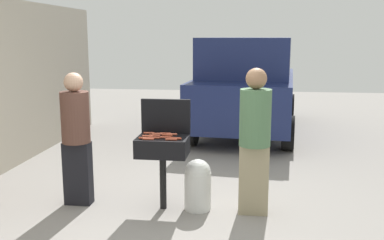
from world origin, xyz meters
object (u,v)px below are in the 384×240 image
person_right (255,136)px  hot_dog_6 (148,139)px  hot_dog_7 (157,134)px  propane_tank (198,183)px  hot_dog_9 (165,134)px  hot_dog_10 (176,138)px  hot_dog_0 (171,139)px  hot_dog_11 (149,133)px  hot_dog_8 (148,136)px  hot_dog_4 (172,134)px  hot_dog_1 (155,136)px  hot_dog_2 (167,135)px  parked_minivan (247,85)px  bbq_grill (163,149)px  hot_dog_5 (166,137)px  person_left (76,134)px  hot_dog_12 (144,138)px  hot_dog_3 (154,138)px

person_right → hot_dog_6: bearing=0.3°
hot_dog_7 → propane_tank: size_ratio=0.21×
hot_dog_9 → hot_dog_10: size_ratio=1.00×
hot_dog_0 → hot_dog_11: size_ratio=1.00×
hot_dog_6 → person_right: bearing=7.5°
hot_dog_8 → hot_dog_11: (-0.02, 0.16, 0.00)m
hot_dog_4 → hot_dog_9: same height
hot_dog_1 → hot_dog_2: (0.14, 0.04, 0.00)m
propane_tank → parked_minivan: bearing=83.2°
hot_dog_1 → hot_dog_7: bearing=83.6°
bbq_grill → hot_dog_4: 0.21m
hot_dog_0 → hot_dog_7: size_ratio=1.00×
hot_dog_5 → hot_dog_11: 0.32m
hot_dog_9 → hot_dog_10: same height
hot_dog_6 → person_right: size_ratio=0.08×
hot_dog_7 → hot_dog_10: (0.26, -0.20, 0.00)m
hot_dog_0 → hot_dog_10: size_ratio=1.00×
hot_dog_11 → hot_dog_1: bearing=-52.3°
person_left → parked_minivan: 4.98m
hot_dog_0 → hot_dog_2: size_ratio=1.00×
hot_dog_8 → hot_dog_12: size_ratio=1.00×
hot_dog_12 → propane_tank: bearing=14.8°
hot_dog_4 → hot_dog_9: 0.09m
hot_dog_0 → hot_dog_1: (-0.23, 0.17, 0.00)m
hot_dog_9 → hot_dog_3: bearing=-110.6°
hot_dog_0 → hot_dog_9: size_ratio=1.00×
hot_dog_2 → hot_dog_11: same height
hot_dog_0 → hot_dog_1: same height
hot_dog_6 → propane_tank: hot_dog_6 is taller
person_left → hot_dog_0: bearing=-9.8°
hot_dog_0 → parked_minivan: parked_minivan is taller
hot_dog_0 → hot_dog_7: same height
parked_minivan → person_left: bearing=71.3°
hot_dog_8 → hot_dog_9: same height
hot_dog_3 → hot_dog_4: same height
hot_dog_1 → hot_dog_4: 0.21m
hot_dog_1 → hot_dog_8: same height
hot_dog_3 → propane_tank: size_ratio=0.21×
hot_dog_1 → hot_dog_11: (-0.10, 0.13, 0.00)m
hot_dog_11 → hot_dog_12: same height
hot_dog_8 → hot_dog_11: bearing=97.9°
person_left → hot_dog_4: bearing=2.9°
hot_dog_1 → hot_dog_10: same height
hot_dog_0 → person_right: 0.95m
bbq_grill → hot_dog_8: hot_dog_8 is taller
hot_dog_6 → hot_dog_10: 0.31m
hot_dog_7 → parked_minivan: bearing=76.9°
bbq_grill → propane_tank: bearing=3.8°
hot_dog_4 → hot_dog_8: same height
hot_dog_10 → hot_dog_6: bearing=-167.2°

